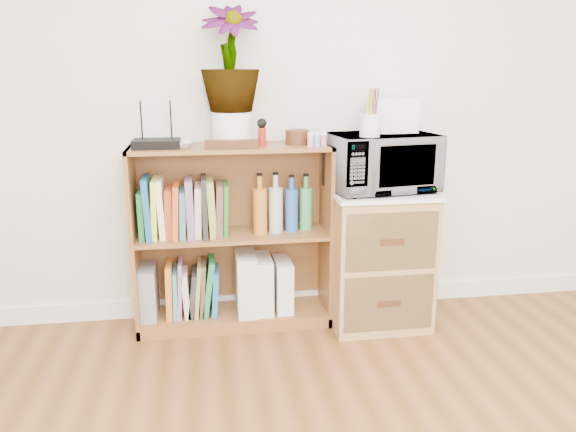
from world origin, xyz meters
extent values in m
cube|color=white|center=(0.00, 2.24, 0.05)|extent=(4.00, 0.02, 0.10)
cube|color=brown|center=(-0.35, 2.10, 0.47)|extent=(1.00, 0.30, 0.95)
cube|color=#9E7542|center=(0.40, 2.02, 0.35)|extent=(0.50, 0.45, 0.70)
imported|color=silver|center=(0.40, 2.02, 0.86)|extent=(0.56, 0.42, 0.29)
cylinder|color=white|center=(0.30, 1.92, 1.06)|extent=(0.10, 0.10, 0.11)
cube|color=white|center=(0.48, 2.10, 1.09)|extent=(0.22, 0.18, 0.17)
cube|color=black|center=(-0.70, 2.08, 0.97)|extent=(0.22, 0.15, 0.04)
imported|color=silver|center=(-0.59, 2.07, 0.97)|extent=(0.13, 0.13, 0.03)
cylinder|color=white|center=(-0.34, 2.12, 1.03)|extent=(0.19, 0.19, 0.16)
imported|color=#317C33|center=(-0.34, 2.12, 1.37)|extent=(0.28, 0.28, 0.50)
cube|color=#351B0E|center=(-0.35, 2.00, 0.97)|extent=(0.25, 0.06, 0.04)
cylinder|color=maroon|center=(-0.20, 2.06, 1.00)|extent=(0.04, 0.04, 0.09)
cylinder|color=#3C2510|center=(-0.01, 2.11, 0.99)|extent=(0.12, 0.12, 0.07)
cube|color=pink|center=(0.07, 2.01, 0.98)|extent=(0.12, 0.04, 0.06)
cube|color=gray|center=(-0.79, 2.10, 0.20)|extent=(0.08, 0.22, 0.27)
cube|color=silver|center=(-0.29, 2.09, 0.23)|extent=(0.10, 0.26, 0.32)
cube|color=silver|center=(-0.20, 2.09, 0.22)|extent=(0.09, 0.24, 0.29)
cube|color=silver|center=(-0.09, 2.09, 0.21)|extent=(0.09, 0.22, 0.27)
cube|color=#1E7031|center=(-0.80, 2.10, 0.62)|extent=(0.03, 0.20, 0.24)
cube|color=#17518C|center=(-0.76, 2.10, 0.65)|extent=(0.04, 0.20, 0.31)
cube|color=#EAF138|center=(-0.73, 2.10, 0.65)|extent=(0.04, 0.20, 0.30)
cube|color=white|center=(-0.70, 2.10, 0.65)|extent=(0.04, 0.20, 0.30)
cube|color=#AA431D|center=(-0.67, 2.10, 0.62)|extent=(0.04, 0.20, 0.25)
cube|color=#BD5321|center=(-0.63, 2.10, 0.63)|extent=(0.04, 0.20, 0.27)
cube|color=teal|center=(-0.60, 2.10, 0.62)|extent=(0.04, 0.20, 0.24)
cube|color=slate|center=(-0.56, 2.10, 0.65)|extent=(0.04, 0.20, 0.29)
cube|color=#FEDDC6|center=(-0.52, 2.10, 0.63)|extent=(0.04, 0.20, 0.26)
cube|color=#242424|center=(-0.49, 2.10, 0.65)|extent=(0.03, 0.20, 0.30)
cube|color=#ABB252|center=(-0.45, 2.10, 0.64)|extent=(0.05, 0.20, 0.28)
cube|color=brown|center=(-0.42, 2.10, 0.63)|extent=(0.04, 0.20, 0.27)
cube|color=#228023|center=(-0.38, 2.10, 0.63)|extent=(0.03, 0.20, 0.26)
cylinder|color=#B96E22|center=(-0.21, 2.10, 0.65)|extent=(0.07, 0.07, 0.30)
cylinder|color=#AAB8C0|center=(-0.13, 2.10, 0.65)|extent=(0.07, 0.07, 0.30)
cylinder|color=blue|center=(-0.04, 2.10, 0.64)|extent=(0.07, 0.07, 0.28)
cylinder|color=#379952|center=(0.03, 2.10, 0.64)|extent=(0.07, 0.07, 0.28)
cylinder|color=gold|center=(0.11, 2.10, 0.65)|extent=(0.07, 0.07, 0.30)
cylinder|color=silver|center=(0.20, 2.10, 0.66)|extent=(0.07, 0.07, 0.31)
cube|color=orange|center=(-0.68, 2.10, 0.21)|extent=(0.04, 0.19, 0.28)
cube|color=teal|center=(-0.65, 2.10, 0.19)|extent=(0.03, 0.19, 0.25)
cube|color=#94669A|center=(-0.63, 2.10, 0.22)|extent=(0.03, 0.19, 0.30)
cube|color=beige|center=(-0.60, 2.10, 0.19)|extent=(0.04, 0.19, 0.23)
cube|color=#2A2A2A|center=(-0.57, 2.10, 0.19)|extent=(0.06, 0.19, 0.23)
cube|color=olive|center=(-0.54, 2.10, 0.21)|extent=(0.05, 0.19, 0.28)
cube|color=brown|center=(-0.51, 2.10, 0.21)|extent=(0.04, 0.19, 0.28)
cube|color=#1F773C|center=(-0.48, 2.10, 0.22)|extent=(0.07, 0.19, 0.30)
cube|color=#1B65A4|center=(-0.45, 2.10, 0.19)|extent=(0.05, 0.19, 0.24)
camera|label=1|loc=(-0.48, -0.67, 1.33)|focal=35.00mm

